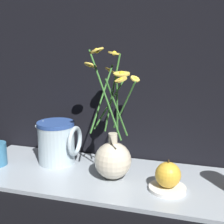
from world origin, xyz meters
TOP-DOWN VIEW (x-y plane):
  - ground_plane at (0.00, 0.00)m, footprint 6.00×6.00m
  - shelf at (0.00, 0.00)m, footprint 0.89×0.31m
  - vase_with_flowers at (0.01, -0.01)m, footprint 0.17×0.23m
  - ceramic_pitcher at (-0.20, 0.05)m, footprint 0.14×0.12m
  - saucer_plate at (0.17, -0.04)m, footprint 0.10×0.10m
  - orange_fruit at (0.17, -0.04)m, footprint 0.07×0.07m

SIDE VIEW (x-z plane):
  - ground_plane at x=0.00m, z-range 0.00..0.00m
  - shelf at x=0.00m, z-range 0.00..0.01m
  - saucer_plate at x=0.17m, z-range 0.01..0.02m
  - orange_fruit at x=0.17m, z-range 0.02..0.10m
  - vase_with_flowers at x=0.01m, z-range -0.11..0.27m
  - ceramic_pitcher at x=-0.20m, z-range 0.01..0.16m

